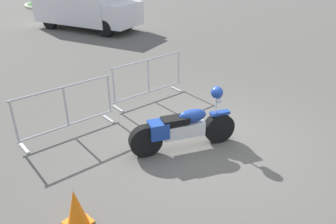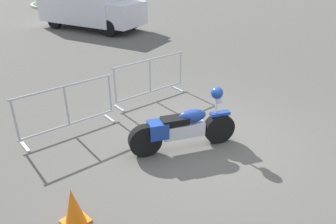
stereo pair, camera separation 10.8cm
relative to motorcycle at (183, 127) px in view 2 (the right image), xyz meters
name	(u,v)px [view 2 (the right image)]	position (x,y,z in m)	size (l,w,h in m)	color
ground_plane	(203,141)	(0.48, -0.13, -0.46)	(120.00, 120.00, 0.00)	#54514C
motorcycle	(183,127)	(0.00, 0.00, 0.00)	(1.95, 1.18, 1.21)	black
crowd_barrier_near	(67,109)	(-1.18, 2.13, 0.09)	(2.11, 0.70, 1.07)	#9EA0A5
crowd_barrier_far	(150,79)	(1.18, 2.13, 0.09)	(2.11, 0.70, 1.07)	#9EA0A5
delivery_van	(88,1)	(4.91, 10.15, 0.78)	(3.11, 5.32, 2.31)	silver
traffic_cone	(73,206)	(-2.51, -0.14, -0.17)	(0.34, 0.34, 0.59)	orange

